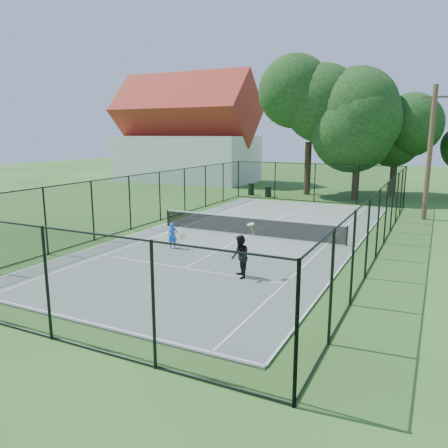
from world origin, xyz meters
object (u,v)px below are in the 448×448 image
at_px(tennis_net, 249,225).
at_px(trash_bin_right, 268,192).
at_px(player_blue, 173,236).
at_px(player_black, 240,257).
at_px(trash_bin_left, 251,189).
at_px(utility_pole, 430,153).

relative_size(tennis_net, trash_bin_right, 11.46).
bearing_deg(player_blue, player_black, -28.80).
bearing_deg(player_black, tennis_net, 110.46).
bearing_deg(trash_bin_left, player_blue, -78.11).
distance_m(player_blue, player_black, 5.12).
bearing_deg(utility_pole, tennis_net, -131.59).
xyz_separation_m(trash_bin_left, utility_pole, (13.95, -5.50, 3.58)).
relative_size(tennis_net, utility_pole, 1.25).
bearing_deg(tennis_net, utility_pole, 48.41).
relative_size(tennis_net, player_blue, 8.62).
xyz_separation_m(utility_pole, player_black, (-5.57, -15.47, -3.25)).
bearing_deg(tennis_net, trash_bin_right, 106.72).
bearing_deg(utility_pole, trash_bin_left, 158.49).
bearing_deg(trash_bin_left, tennis_net, -67.64).
distance_m(tennis_net, player_blue, 4.51).
relative_size(trash_bin_left, player_black, 0.43).
bearing_deg(trash_bin_right, player_black, -72.08).
xyz_separation_m(trash_bin_left, player_blue, (3.90, -18.51, 0.13)).
bearing_deg(tennis_net, player_black, -69.54).
bearing_deg(trash_bin_right, utility_pole, -22.30).
xyz_separation_m(trash_bin_right, utility_pole, (12.19, -5.00, 3.65)).
relative_size(player_blue, player_black, 0.50).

